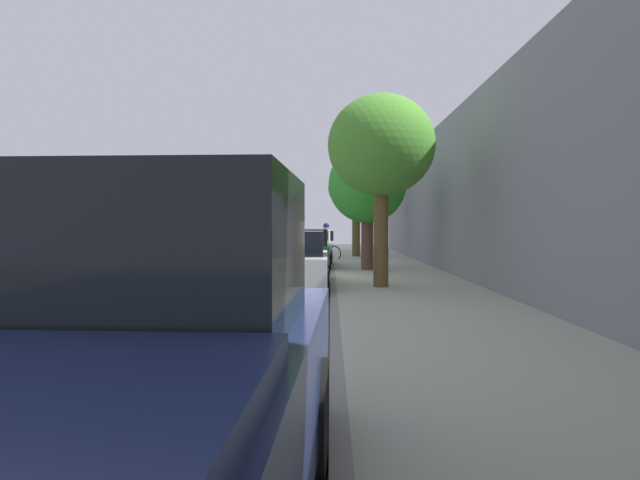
{
  "coord_description": "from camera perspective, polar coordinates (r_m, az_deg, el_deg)",
  "views": [
    {
      "loc": [
        1.49,
        -16.19,
        1.68
      ],
      "look_at": [
        0.98,
        9.73,
        0.97
      ],
      "focal_mm": 30.75,
      "sensor_mm": 36.0,
      "label": 1
    }
  ],
  "objects": [
    {
      "name": "parked_sedan_green_mid",
      "position": [
        20.7,
        -1.32,
        -0.99
      ],
      "size": [
        1.9,
        4.43,
        1.52
      ],
      "color": "#1E512D",
      "rests_on": "ground"
    },
    {
      "name": "building_facade",
      "position": [
        16.72,
        15.18,
        4.71
      ],
      "size": [
        0.5,
        39.2,
        5.21
      ],
      "primitive_type": "cube",
      "color": "slate",
      "rests_on": "ground"
    },
    {
      "name": "parked_pickup_dark_blue_nearest",
      "position": [
        2.46,
        -26.54,
        -17.05
      ],
      "size": [
        2.17,
        5.37,
        1.95
      ],
      "color": "navy",
      "rests_on": "ground"
    },
    {
      "name": "parked_sedan_white_second",
      "position": [
        14.21,
        -2.79,
        -2.16
      ],
      "size": [
        1.86,
        4.41,
        1.52
      ],
      "color": "white",
      "rests_on": "ground"
    },
    {
      "name": "cyclist_with_backpack",
      "position": [
        24.45,
        0.71,
        0.19
      ],
      "size": [
        0.51,
        0.58,
        1.77
      ],
      "color": "#C6B284",
      "rests_on": "ground"
    },
    {
      "name": "lane_stripe_centre",
      "position": [
        17.3,
        -14.39,
        -4.03
      ],
      "size": [
        0.14,
        40.0,
        0.01
      ],
      "color": "white",
      "rests_on": "ground"
    },
    {
      "name": "street_tree_corner",
      "position": [
        27.31,
        3.79,
        5.4
      ],
      "size": [
        2.79,
        2.79,
        4.62
      ],
      "color": "brown",
      "rests_on": "sidewalk"
    },
    {
      "name": "street_tree_mid_block",
      "position": [
        13.96,
        6.39,
        9.6
      ],
      "size": [
        2.68,
        2.68,
        4.82
      ],
      "color": "brown",
      "rests_on": "sidewalk"
    },
    {
      "name": "curb_edge",
      "position": [
        16.27,
        1.36,
        -4.12
      ],
      "size": [
        0.16,
        39.2,
        0.13
      ],
      "primitive_type": "cube",
      "color": "gray",
      "rests_on": "ground"
    },
    {
      "name": "ground",
      "position": [
        16.35,
        -4.13,
        -4.32
      ],
      "size": [
        62.72,
        62.72,
        0.0
      ],
      "primitive_type": "plane",
      "color": "#373737"
    },
    {
      "name": "sidewalk",
      "position": [
        16.39,
        8.05,
        -4.09
      ],
      "size": [
        3.65,
        39.2,
        0.13
      ],
      "primitive_type": "cube",
      "color": "#9DA28E",
      "rests_on": "ground"
    },
    {
      "name": "street_tree_far_end",
      "position": [
        19.04,
        4.95,
        5.72
      ],
      "size": [
        2.69,
        2.69,
        4.31
      ],
      "color": "#523527",
      "rests_on": "sidewalk"
    },
    {
      "name": "lane_stripe_bike_edge",
      "position": [
        16.34,
        -3.82,
        -4.31
      ],
      "size": [
        0.12,
        39.2,
        0.01
      ],
      "primitive_type": "cube",
      "color": "white",
      "rests_on": "ground"
    },
    {
      "name": "bicycle_at_curb",
      "position": [
        24.91,
        0.21,
        -1.38
      ],
      "size": [
        1.77,
        0.46,
        0.8
      ],
      "color": "black",
      "rests_on": "ground"
    }
  ]
}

